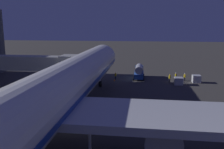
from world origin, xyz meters
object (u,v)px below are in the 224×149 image
Objects in this scene: fuel_tanker at (139,71)px; ground_crew_near_nose_gear at (115,75)px; ground_crew_marshaller_fwd at (176,76)px; baggage_container_near_belt at (179,81)px; traffic_cone_nose_starboard at (95,79)px; traffic_cone_nose_port at (114,80)px; airliner_at_gate at (41,106)px; baggage_container_far_row at (196,79)px; ground_crew_by_belt_loader at (185,77)px; jet_bridge at (31,63)px; ground_crew_by_tug at (170,78)px.

ground_crew_near_nose_gear is at bearing 21.66° from fuel_tanker.
ground_crew_marshaller_fwd is at bearing -176.39° from ground_crew_near_nose_gear.
ground_crew_marshaller_fwd is at bearing -88.57° from baggage_container_near_belt.
ground_crew_near_nose_gear is 3.05× the size of traffic_cone_nose_starboard.
ground_crew_marshaller_fwd is at bearing -170.06° from traffic_cone_nose_port.
airliner_at_gate reaches higher than baggage_container_near_belt.
baggage_container_far_row is 4.44m from ground_crew_marshaller_fwd.
fuel_tanker reaches higher than ground_crew_marshaller_fwd.
ground_crew_by_belt_loader is at bearing -174.63° from traffic_cone_nose_starboard.
ground_crew_by_belt_loader reaches higher than ground_crew_marshaller_fwd.
baggage_container_far_row is (-19.96, -34.40, -4.61)m from airliner_at_gate.
jet_bridge reaches higher than fuel_tanker.
airliner_at_gate reaches higher than ground_crew_marshaller_fwd.
ground_crew_by_tug reaches higher than baggage_container_near_belt.
ground_crew_by_tug is 3.24× the size of traffic_cone_nose_port.
ground_crew_by_belt_loader is at bearing -178.74° from ground_crew_near_nose_gear.
fuel_tanker is 3.75× the size of ground_crew_near_nose_gear.
ground_crew_by_belt_loader is (-15.39, -0.34, 0.06)m from ground_crew_near_nose_gear.
traffic_cone_nose_port is 1.00× the size of traffic_cone_nose_starboard.
fuel_tanker is 10.48m from traffic_cone_nose_starboard.
ground_crew_near_nose_gear is (-2.27, -35.08, -4.49)m from airliner_at_gate.
jet_bridge is 28.68m from ground_crew_by_tug.
ground_crew_near_nose_gear is at bearing -6.00° from ground_crew_by_tug.
ground_crew_marshaller_fwd is 18.17m from traffic_cone_nose_starboard.
traffic_cone_nose_port is (-13.62, -11.67, -5.25)m from jet_bridge.
ground_crew_by_tug reaches higher than ground_crew_marshaller_fwd.
jet_bridge reaches higher than baggage_container_far_row.
airliner_at_gate is 38.11m from fuel_tanker.
baggage_container_near_belt is at bearing 167.06° from ground_crew_near_nose_gear.
ground_crew_by_belt_loader is 1.93m from ground_crew_marshaller_fwd.
baggage_container_near_belt is 1.02× the size of baggage_container_far_row.
baggage_container_far_row is 1.08× the size of ground_crew_near_nose_gear.
traffic_cone_nose_starboard is (-9.22, -11.67, -5.25)m from jet_bridge.
traffic_cone_nose_port is (15.45, 1.87, -0.71)m from ground_crew_by_belt_loader.
baggage_container_near_belt is at bearing -159.78° from jet_bridge.
airliner_at_gate reaches higher than ground_crew_by_belt_loader.
airliner_at_gate reaches higher than ground_crew_near_nose_gear.
traffic_cone_nose_starboard is at bearing -128.33° from jet_bridge.
ground_crew_marshaller_fwd is at bearing -15.47° from ground_crew_by_belt_loader.
ground_crew_by_belt_loader reaches higher than traffic_cone_nose_starboard.
airliner_at_gate is 40.03m from baggage_container_far_row.
fuel_tanker is 11.46× the size of traffic_cone_nose_starboard.
ground_crew_by_belt_loader is (-1.76, -3.47, 0.22)m from baggage_container_near_belt.
ground_crew_near_nose_gear reaches higher than baggage_container_near_belt.
airliner_at_gate is 35.98m from baggage_container_near_belt.
ground_crew_marshaller_fwd is at bearing -113.73° from airliner_at_gate.
ground_crew_near_nose_gear is at bearing -12.94° from baggage_container_near_belt.
baggage_container_far_row is at bearing -174.19° from ground_crew_by_tug.
baggage_container_far_row is at bearing -177.26° from traffic_cone_nose_port.
ground_crew_by_belt_loader reaches higher than ground_crew_near_nose_gear.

